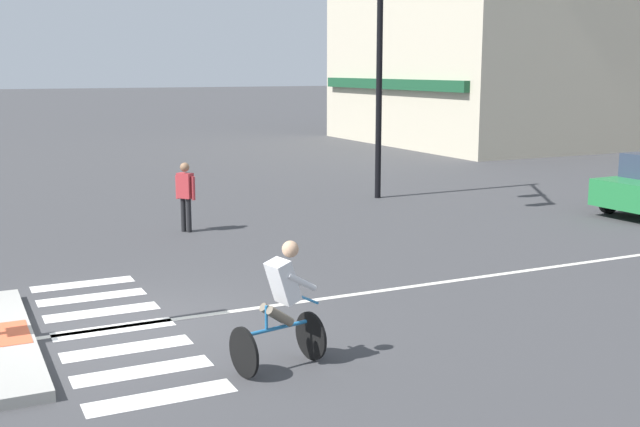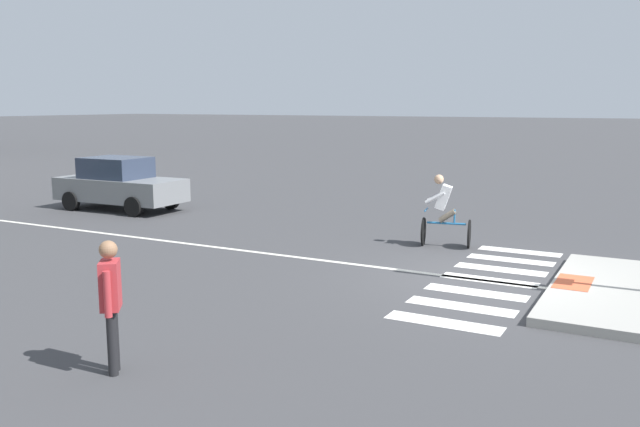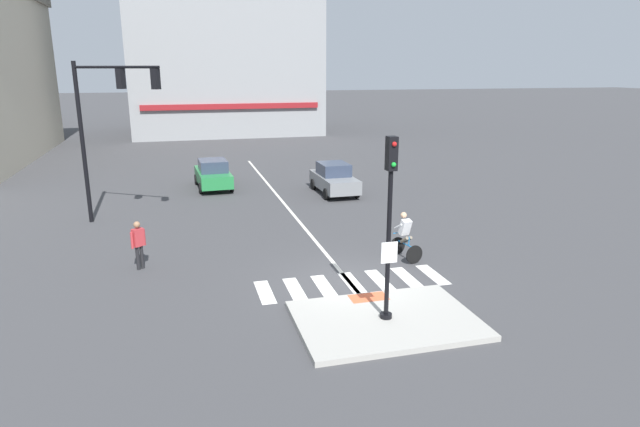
% 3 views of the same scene
% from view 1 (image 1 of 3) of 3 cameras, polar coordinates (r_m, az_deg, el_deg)
% --- Properties ---
extents(ground_plane, '(300.00, 300.00, 0.00)m').
position_cam_1_polar(ground_plane, '(12.40, -14.31, -8.05)').
color(ground_plane, '#3D3D3F').
extents(tactile_pad_front, '(1.10, 0.60, 0.01)m').
position_cam_1_polar(tactile_pad_front, '(12.17, -21.67, -8.06)').
color(tactile_pad_front, '#DB5B38').
rests_on(tactile_pad_front, traffic_island).
extents(crosswalk_stripe_a, '(0.44, 1.80, 0.01)m').
position_cam_1_polar(crosswalk_stripe_a, '(15.02, -16.75, -4.90)').
color(crosswalk_stripe_a, silver).
rests_on(crosswalk_stripe_a, ground).
extents(crosswalk_stripe_b, '(0.44, 1.80, 0.01)m').
position_cam_1_polar(crosswalk_stripe_b, '(14.14, -16.14, -5.82)').
color(crosswalk_stripe_b, silver).
rests_on(crosswalk_stripe_b, ground).
extents(crosswalk_stripe_c, '(0.44, 1.80, 0.01)m').
position_cam_1_polar(crosswalk_stripe_c, '(13.26, -15.46, -6.87)').
color(crosswalk_stripe_c, silver).
rests_on(crosswalk_stripe_c, ground).
extents(crosswalk_stripe_d, '(0.44, 1.80, 0.01)m').
position_cam_1_polar(crosswalk_stripe_d, '(12.38, -14.67, -8.07)').
color(crosswalk_stripe_d, silver).
rests_on(crosswalk_stripe_d, ground).
extents(crosswalk_stripe_e, '(0.44, 1.80, 0.01)m').
position_cam_1_polar(crosswalk_stripe_e, '(11.52, -13.76, -9.44)').
color(crosswalk_stripe_e, silver).
rests_on(crosswalk_stripe_e, ground).
extents(crosswalk_stripe_f, '(0.44, 1.80, 0.01)m').
position_cam_1_polar(crosswalk_stripe_f, '(10.67, -12.69, -11.03)').
color(crosswalk_stripe_f, silver).
rests_on(crosswalk_stripe_f, ground).
extents(crosswalk_stripe_g, '(0.44, 1.80, 0.01)m').
position_cam_1_polar(crosswalk_stripe_g, '(9.83, -11.43, -12.89)').
color(crosswalk_stripe_g, silver).
rests_on(crosswalk_stripe_g, ground).
extents(lane_centre_line, '(0.14, 28.00, 0.01)m').
position_cam_1_polar(lane_centre_line, '(17.29, 20.17, -3.11)').
color(lane_centre_line, silver).
rests_on(lane_centre_line, ground).
extents(traffic_light_mast, '(3.53, 2.32, 6.86)m').
position_cam_1_polar(traffic_light_mast, '(22.47, 4.22, 12.53)').
color(traffic_light_mast, black).
rests_on(traffic_light_mast, ground).
extents(building_corner_right, '(14.83, 22.60, 12.48)m').
position_cam_1_polar(building_corner_right, '(46.26, 17.29, 12.95)').
color(building_corner_right, beige).
rests_on(building_corner_right, ground).
extents(cyclist, '(0.86, 1.20, 1.68)m').
position_cam_1_polar(cyclist, '(10.28, -2.75, -6.48)').
color(cyclist, black).
rests_on(cyclist, ground).
extents(pedestrian_at_curb_left, '(0.46, 0.39, 1.67)m').
position_cam_1_polar(pedestrian_at_curb_left, '(19.04, -9.69, 1.59)').
color(pedestrian_at_curb_left, black).
rests_on(pedestrian_at_curb_left, ground).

